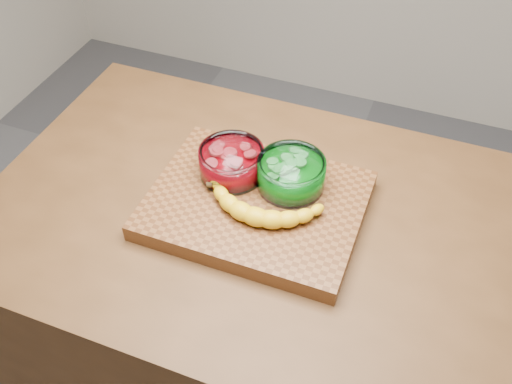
% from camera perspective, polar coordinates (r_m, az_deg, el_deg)
% --- Properties ---
extents(counter, '(1.20, 0.80, 0.90)m').
position_cam_1_polar(counter, '(1.60, 0.00, -12.92)').
color(counter, '#513218').
rests_on(counter, ground).
extents(cutting_board, '(0.45, 0.35, 0.04)m').
position_cam_1_polar(cutting_board, '(1.23, 0.00, -1.31)').
color(cutting_board, brown).
rests_on(cutting_board, counter).
extents(bowl_red, '(0.14, 0.14, 0.07)m').
position_cam_1_polar(bowl_red, '(1.25, -2.45, 2.98)').
color(bowl_red, white).
rests_on(bowl_red, cutting_board).
extents(bowl_green, '(0.15, 0.15, 0.07)m').
position_cam_1_polar(bowl_green, '(1.22, 3.53, 1.82)').
color(bowl_green, white).
rests_on(bowl_green, cutting_board).
extents(banana, '(0.29, 0.13, 0.04)m').
position_cam_1_polar(banana, '(1.17, 0.48, -1.42)').
color(banana, gold).
rests_on(banana, cutting_board).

